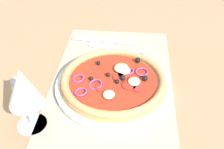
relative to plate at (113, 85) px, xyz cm
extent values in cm
cube|color=#9E7A56|center=(3.23, 0.54, -2.17)|extent=(190.00, 140.00, 2.40)
cube|color=#A39984|center=(3.23, 0.54, -0.77)|extent=(49.52, 30.45, 0.40)
cylinder|color=white|center=(0.00, 0.00, 0.00)|extent=(28.50, 28.50, 1.15)
cylinder|color=tan|center=(0.00, 0.00, 1.07)|extent=(25.99, 25.99, 1.00)
torus|color=tan|center=(0.00, 0.00, 1.93)|extent=(25.71, 25.71, 1.80)
cylinder|color=#A82D19|center=(0.00, 0.00, 1.72)|extent=(21.31, 21.31, 0.30)
ellipsoid|color=beige|center=(3.08, -2.59, 2.35)|extent=(3.17, 2.85, 0.95)
ellipsoid|color=beige|center=(-5.99, 0.59, 2.33)|extent=(3.04, 2.73, 0.91)
ellipsoid|color=beige|center=(-0.87, -5.04, 2.36)|extent=(3.25, 2.92, 0.97)
ellipsoid|color=beige|center=(4.01, -1.67, 2.48)|extent=(4.05, 3.64, 1.21)
sphere|color=black|center=(-0.74, 5.34, 2.39)|extent=(1.03, 1.03, 1.03)
sphere|color=black|center=(5.74, 4.41, 2.42)|extent=(1.09, 1.09, 1.09)
sphere|color=black|center=(-1.32, -0.98, 2.39)|extent=(1.03, 1.03, 1.03)
sphere|color=black|center=(0.31, -7.57, 2.56)|extent=(1.38, 1.38, 1.38)
sphere|color=black|center=(-0.04, -2.24, 2.52)|extent=(1.30, 1.30, 1.30)
sphere|color=black|center=(7.67, -5.75, 2.57)|extent=(1.39, 1.39, 1.39)
sphere|color=black|center=(1.12, 1.42, 2.38)|extent=(1.02, 1.02, 1.02)
torus|color=#8E3D75|center=(3.61, -3.45, 2.12)|extent=(3.13, 3.09, 1.11)
torus|color=#8E3D75|center=(-2.54, 4.04, 2.12)|extent=(3.46, 3.38, 1.55)
torus|color=#8E3D75|center=(-5.52, 7.06, 2.12)|extent=(3.13, 3.12, 0.98)
torus|color=#8E3D75|center=(2.88, -6.85, 2.12)|extent=(3.32, 3.30, 0.62)
torus|color=#8E3D75|center=(-0.71, 8.49, 2.12)|extent=(3.03, 3.01, 1.05)
cylinder|color=#A3281E|center=(-2.13, -3.92, 2.02)|extent=(3.37, 3.37, 0.30)
cylinder|color=#A3281E|center=(2.08, -2.62, 2.02)|extent=(3.32, 3.32, 0.30)
cylinder|color=#A3281E|center=(-3.31, 2.46, 2.02)|extent=(3.07, 3.07, 0.30)
cylinder|color=#A3281E|center=(-3.04, -6.20, 2.02)|extent=(2.69, 2.69, 0.30)
cylinder|color=#A3281E|center=(0.81, -1.14, 2.02)|extent=(2.82, 2.82, 0.30)
cube|color=silver|center=(16.74, -3.43, -0.35)|extent=(2.90, 11.14, 0.44)
cube|color=silver|center=(17.98, 3.30, -0.35)|extent=(2.62, 2.88, 0.44)
cube|color=silver|center=(19.48, 6.50, -0.35)|extent=(1.10, 4.31, 0.44)
cube|color=silver|center=(18.89, 6.61, -0.35)|extent=(1.10, 4.31, 0.44)
cube|color=silver|center=(18.30, 6.71, -0.35)|extent=(1.10, 4.31, 0.44)
cube|color=silver|center=(17.71, 6.82, -0.35)|extent=(1.10, 4.31, 0.44)
cube|color=silver|center=(20.83, -1.17, -0.27)|extent=(2.14, 8.49, 0.62)
cube|color=silver|center=(21.84, 8.78, -0.35)|extent=(3.16, 11.74, 0.44)
cylinder|color=silver|center=(-13.42, 16.47, -0.77)|extent=(6.40, 6.40, 0.40)
cylinder|color=silver|center=(-13.42, 16.47, 2.43)|extent=(0.80, 0.80, 6.00)
cone|color=silver|center=(-13.42, 16.47, 9.68)|extent=(7.20, 7.20, 8.50)
cone|color=orange|center=(-13.42, 16.47, 8.36)|extent=(4.57, 4.57, 5.06)
cylinder|color=silver|center=(-6.70, 20.91, 1.78)|extent=(3.20, 3.20, 5.50)
cylinder|color=#ADADB2|center=(-6.70, 20.91, 5.13)|extent=(2.88, 2.88, 1.20)
camera|label=1|loc=(-53.42, -4.38, 45.61)|focal=45.66mm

